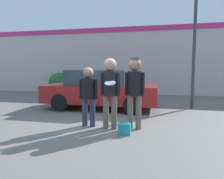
{
  "coord_description": "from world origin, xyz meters",
  "views": [
    {
      "loc": [
        1.33,
        -5.31,
        1.56
      ],
      "look_at": [
        0.19,
        -0.07,
        1.01
      ],
      "focal_mm": 32.0,
      "sensor_mm": 36.0,
      "label": 1
    }
  ],
  "objects": [
    {
      "name": "shrub",
      "position": [
        -4.64,
        6.35,
        0.67
      ],
      "size": [
        1.34,
        1.34,
        1.34
      ],
      "color": "#285B2D",
      "rests_on": "ground"
    },
    {
      "name": "person_middle_with_frisbee",
      "position": [
        0.19,
        -0.32,
        1.11
      ],
      "size": [
        0.51,
        0.56,
        1.84
      ],
      "color": "#665B4C",
      "rests_on": "ground"
    },
    {
      "name": "parked_car_near",
      "position": [
        -0.79,
        2.28,
        0.76
      ],
      "size": [
        4.34,
        1.92,
        1.52
      ],
      "color": "maroon",
      "rests_on": "ground"
    },
    {
      "name": "person_left",
      "position": [
        -0.43,
        -0.22,
        0.95
      ],
      "size": [
        0.53,
        0.36,
        1.61
      ],
      "color": "#2D3347",
      "rests_on": "ground"
    },
    {
      "name": "handbag",
      "position": [
        0.63,
        -0.71,
        0.15
      ],
      "size": [
        0.3,
        0.23,
        0.31
      ],
      "color": "teal",
      "rests_on": "ground"
    },
    {
      "name": "storefront_building",
      "position": [
        0.0,
        7.21,
        2.11
      ],
      "size": [
        24.0,
        0.22,
        4.15
      ],
      "color": "beige",
      "rests_on": "ground"
    },
    {
      "name": "ground_plane",
      "position": [
        0.0,
        0.0,
        0.0
      ],
      "size": [
        56.0,
        56.0,
        0.0
      ],
      "primitive_type": "plane",
      "color": "#66635E"
    },
    {
      "name": "person_right",
      "position": [
        0.81,
        -0.19,
        1.13
      ],
      "size": [
        0.51,
        0.34,
        1.85
      ],
      "color": "#665B4C",
      "rests_on": "ground"
    }
  ]
}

